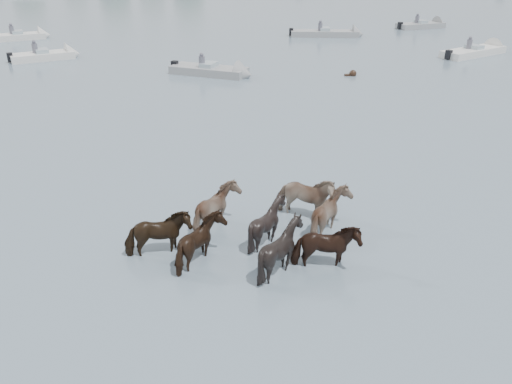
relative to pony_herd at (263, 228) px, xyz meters
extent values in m
plane|color=slate|center=(0.90, 0.75, -0.52)|extent=(400.00, 400.00, 0.00)
imported|color=black|center=(-2.70, -0.05, -0.01)|extent=(1.78, 1.03, 1.42)
imported|color=#9C866A|center=(-1.09, 1.08, -0.01)|extent=(1.51, 1.66, 1.43)
imported|color=black|center=(0.14, 0.12, -0.01)|extent=(1.37, 1.24, 1.42)
imported|color=#796152|center=(1.43, 1.38, 0.04)|extent=(1.97, 1.54, 1.52)
imported|color=black|center=(-1.62, -0.61, -0.03)|extent=(1.41, 1.56, 1.38)
imported|color=black|center=(0.24, -1.25, 0.04)|extent=(1.42, 1.27, 1.52)
imported|color=black|center=(1.33, -1.24, -0.03)|extent=(1.70, 0.88, 1.39)
imported|color=#7C6854|center=(1.95, 0.30, -0.01)|extent=(1.49, 1.64, 1.43)
sphere|color=black|center=(8.39, 18.21, -0.40)|extent=(0.44, 0.44, 0.44)
cube|color=black|center=(8.14, 18.21, -0.50)|extent=(0.50, 0.22, 0.18)
cube|color=silver|center=(-11.00, 25.79, -0.32)|extent=(4.34, 2.89, 0.55)
cone|color=silver|center=(-9.10, 26.48, -0.32)|extent=(1.40, 1.81, 1.60)
cube|color=#99ADB7|center=(-11.00, 25.79, 0.03)|extent=(1.14, 1.33, 0.35)
cube|color=black|center=(-12.89, 25.09, -0.17)|extent=(0.45, 0.45, 0.60)
cylinder|color=#595966|center=(-11.40, 25.79, 0.23)|extent=(0.36, 0.36, 0.70)
sphere|color=#595966|center=(-11.40, 25.79, 0.68)|extent=(0.24, 0.24, 0.24)
cube|color=gray|center=(-0.11, 19.75, -0.32)|extent=(4.84, 3.70, 0.55)
cone|color=gray|center=(1.91, 18.60, -0.32)|extent=(1.58, 1.84, 1.60)
cube|color=#99ADB7|center=(-0.11, 19.75, 0.03)|extent=(1.25, 1.37, 0.35)
cube|color=black|center=(-2.13, 20.91, -0.17)|extent=(0.48, 0.48, 0.60)
cylinder|color=#595966|center=(-0.51, 19.75, 0.23)|extent=(0.36, 0.36, 0.70)
sphere|color=#595966|center=(-0.51, 19.75, 0.68)|extent=(0.24, 0.24, 0.24)
cube|color=gray|center=(10.51, 32.37, -0.32)|extent=(5.85, 2.66, 0.55)
cone|color=gray|center=(13.28, 31.83, -0.32)|extent=(1.19, 1.74, 1.60)
cube|color=#99ADB7|center=(10.51, 32.37, 0.03)|extent=(1.00, 1.25, 0.35)
cube|color=black|center=(7.74, 32.91, -0.17)|extent=(0.41, 0.41, 0.60)
cylinder|color=#595966|center=(10.11, 32.37, 0.23)|extent=(0.36, 0.36, 0.70)
sphere|color=#595966|center=(10.11, 32.37, 0.68)|extent=(0.24, 0.24, 0.24)
cube|color=silver|center=(18.72, 22.90, -0.32)|extent=(5.66, 3.84, 0.55)
cone|color=silver|center=(21.20, 24.10, -0.32)|extent=(1.51, 1.83, 1.60)
cube|color=#99ADB7|center=(18.72, 22.90, 0.03)|extent=(1.21, 1.36, 0.35)
cube|color=black|center=(16.24, 21.70, -0.17)|extent=(0.47, 0.47, 0.60)
cylinder|color=#595966|center=(18.32, 22.90, 0.23)|extent=(0.36, 0.36, 0.70)
sphere|color=#595966|center=(18.32, 22.90, 0.68)|extent=(0.24, 0.24, 0.24)
cube|color=gray|center=(20.51, 35.50, -0.32)|extent=(4.70, 2.49, 0.55)
cone|color=gray|center=(22.70, 35.96, -0.32)|extent=(1.21, 1.75, 1.60)
cube|color=#99ADB7|center=(20.51, 35.50, 0.03)|extent=(1.01, 1.26, 0.35)
cube|color=black|center=(18.32, 35.04, -0.17)|extent=(0.41, 0.41, 0.60)
cylinder|color=#595966|center=(20.11, 35.50, 0.23)|extent=(0.36, 0.36, 0.70)
sphere|color=#595966|center=(20.11, 35.50, 0.68)|extent=(0.24, 0.24, 0.24)
cube|color=silver|center=(-14.73, 34.43, -0.32)|extent=(4.41, 2.80, 0.55)
cone|color=silver|center=(-12.77, 35.07, -0.32)|extent=(1.35, 1.80, 1.60)
cube|color=#99ADB7|center=(-14.73, 34.43, 0.03)|extent=(1.11, 1.31, 0.35)
cylinder|color=#595966|center=(-15.13, 34.43, 0.23)|extent=(0.36, 0.36, 0.70)
sphere|color=#595966|center=(-15.13, 34.43, 0.68)|extent=(0.24, 0.24, 0.24)
camera|label=1|loc=(-1.91, -11.59, 6.72)|focal=36.38mm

